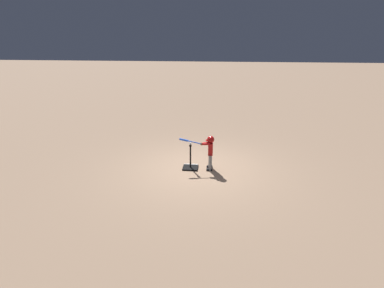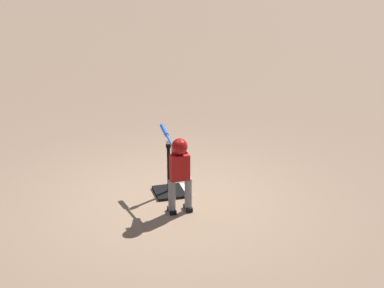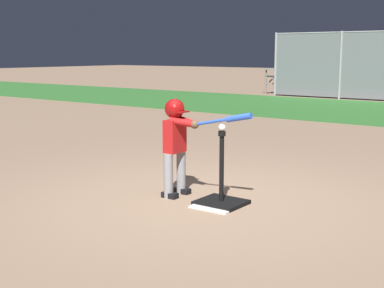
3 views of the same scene
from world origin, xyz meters
The scene contains 5 objects.
ground_plane centered at (0.00, 0.00, 0.00)m, with size 90.00×90.00×0.00m, color #93755B.
home_plate centered at (0.23, -0.07, 0.01)m, with size 0.44×0.44×0.02m, color white.
batting_tee centered at (0.22, 0.01, 0.10)m, with size 0.47×0.43×0.78m.
batter_child centered at (-0.35, 0.00, 0.68)m, with size 1.06×0.34×1.08m.
baseball centered at (0.22, 0.01, 0.81)m, with size 0.07×0.07×0.07m, color white.
Camera 1 is at (-0.77, 8.50, 3.83)m, focal length 28.00 mm.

